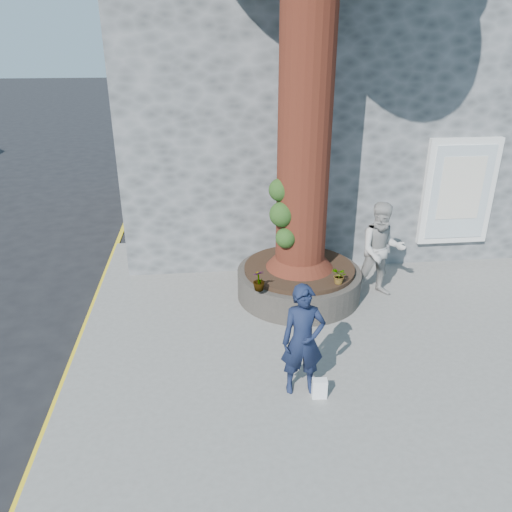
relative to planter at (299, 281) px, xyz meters
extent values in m
plane|color=black|center=(-0.80, -2.00, -0.41)|extent=(120.00, 120.00, 0.00)
cube|color=slate|center=(0.70, -1.00, -0.35)|extent=(9.00, 8.00, 0.12)
cube|color=yellow|center=(-3.85, -1.00, -0.41)|extent=(0.10, 30.00, 0.01)
cube|color=#4C4F51|center=(1.70, 5.20, 2.59)|extent=(10.00, 8.00, 6.00)
cube|color=white|center=(3.50, 1.14, 1.29)|extent=(1.50, 0.12, 2.20)
cube|color=silver|center=(3.50, 1.08, 1.29)|extent=(1.25, 0.04, 1.95)
cube|color=silver|center=(3.50, 1.06, 1.39)|extent=(0.90, 0.02, 1.30)
cylinder|color=black|center=(0.00, 0.00, -0.03)|extent=(2.30, 2.30, 0.52)
cylinder|color=black|center=(0.00, 0.00, 0.27)|extent=(2.04, 2.04, 0.08)
cylinder|color=#481812|center=(0.00, 0.00, 4.06)|extent=(0.90, 0.90, 7.50)
cone|color=#481812|center=(0.00, 0.00, 0.66)|extent=(1.24, 1.24, 0.70)
sphere|color=#1D4015|center=(-0.38, -0.20, 1.41)|extent=(0.44, 0.44, 0.44)
sphere|color=#1D4015|center=(-0.32, -0.30, 1.01)|extent=(0.36, 0.36, 0.36)
sphere|color=#1D4015|center=(-0.40, -0.08, 1.81)|extent=(0.40, 0.40, 0.40)
imported|color=#131C36|center=(-0.48, -2.73, 0.51)|extent=(0.59, 0.40, 1.61)
imported|color=#A7A5A0|center=(1.49, -0.12, 0.61)|extent=(0.94, 0.77, 1.81)
cube|color=white|center=(-0.26, -2.91, -0.15)|extent=(0.21, 0.14, 0.28)
imported|color=gray|center=(-0.02, 0.85, 0.51)|extent=(0.26, 0.25, 0.41)
imported|color=gray|center=(0.08, -0.37, 0.48)|extent=(0.27, 0.27, 0.35)
imported|color=gray|center=(-0.85, -0.85, 0.49)|extent=(0.26, 0.26, 0.36)
imported|color=gray|center=(0.55, -0.77, 0.46)|extent=(0.32, 0.34, 0.30)
camera|label=1|loc=(-1.70, -8.24, 4.21)|focal=35.00mm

